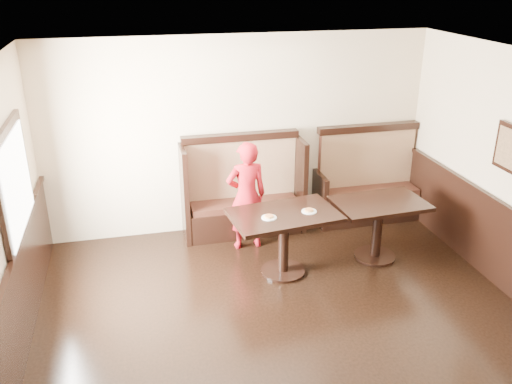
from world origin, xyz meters
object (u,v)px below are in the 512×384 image
object	(u,v)px
booth_neighbor	(367,188)
table_main	(284,227)
booth_main	(243,197)
child	(247,196)
table_neighbor	(379,216)

from	to	relation	value
booth_neighbor	table_main	bearing A→B (deg)	-143.05
booth_main	booth_neighbor	xyz separation A→B (m)	(1.95, -0.00, -0.05)
booth_neighbor	table_main	size ratio (longest dim) A/B	1.18
booth_main	child	bearing A→B (deg)	-96.05
booth_neighbor	booth_main	bearing A→B (deg)	179.95
booth_neighbor	child	world-z (taller)	child
booth_neighbor	table_neighbor	size ratio (longest dim) A/B	1.36
booth_main	booth_neighbor	world-z (taller)	same
table_main	table_neighbor	distance (m)	1.31
child	booth_neighbor	bearing A→B (deg)	-169.54
child	table_neighbor	bearing A→B (deg)	152.91
booth_main	child	world-z (taller)	child
table_main	table_neighbor	xyz separation A→B (m)	(1.31, 0.08, -0.03)
booth_neighbor	table_main	xyz separation A→B (m)	(-1.70, -1.28, 0.16)
booth_neighbor	table_neighbor	bearing A→B (deg)	-108.23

